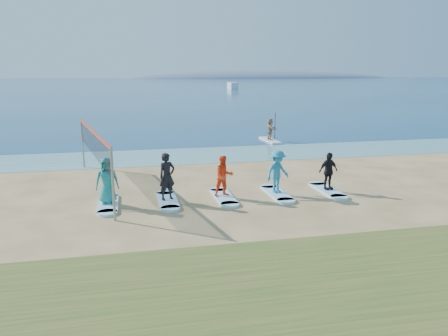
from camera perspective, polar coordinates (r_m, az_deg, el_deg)
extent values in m
plane|color=tan|center=(15.69, 2.15, -5.45)|extent=(600.00, 600.00, 0.00)
plane|color=teal|center=(25.68, -3.81, 1.66)|extent=(600.00, 600.00, 0.00)
plane|color=navy|center=(174.54, -11.56, 10.70)|extent=(600.00, 600.00, 0.00)
ellipsoid|color=slate|center=(329.63, 4.93, 11.65)|extent=(220.00, 56.00, 18.00)
cylinder|color=gray|center=(14.66, -14.29, -2.05)|extent=(0.09, 0.09, 2.50)
cylinder|color=gray|center=(23.42, -17.98, 3.10)|extent=(0.09, 0.09, 2.50)
cube|color=black|center=(18.90, -16.68, 3.05)|extent=(1.74, 8.84, 1.00)
cube|color=#B73013|center=(18.82, -16.78, 4.61)|extent=(1.77, 8.85, 0.10)
cube|color=silver|center=(31.08, 6.02, 3.61)|extent=(0.73, 3.01, 0.12)
imported|color=tan|center=(30.96, 6.05, 5.09)|extent=(0.51, 1.41, 1.50)
cube|color=silver|center=(123.81, 1.13, 10.29)|extent=(2.08, 5.45, 1.77)
cube|color=#A4E1FF|center=(16.71, -14.87, -4.58)|extent=(0.70, 2.20, 0.09)
imported|color=teal|center=(16.48, -15.04, -1.60)|extent=(0.86, 0.59, 1.70)
cube|color=#A4E1FF|center=(16.75, -7.36, -4.21)|extent=(0.70, 2.20, 0.09)
imported|color=black|center=(16.51, -7.45, -1.09)|extent=(0.77, 0.65, 1.79)
cube|color=#A4E1FF|center=(17.07, -0.02, -3.79)|extent=(0.70, 2.20, 0.09)
imported|color=#FF461A|center=(16.86, -0.02, -1.05)|extent=(0.84, 0.69, 1.59)
cube|color=#A4E1FF|center=(17.66, 6.93, -3.32)|extent=(0.70, 2.20, 0.09)
imported|color=teal|center=(17.44, 7.01, -0.48)|extent=(1.27, 1.03, 1.71)
cube|color=#A4E1FF|center=(18.49, 13.34, -2.85)|extent=(0.70, 2.20, 0.09)
imported|color=black|center=(18.29, 13.47, -0.39)|extent=(0.96, 0.57, 1.54)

